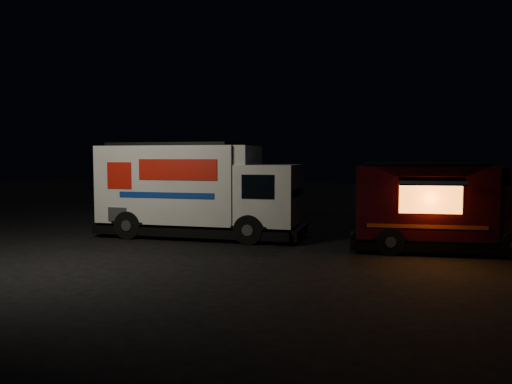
# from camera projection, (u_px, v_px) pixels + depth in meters

# --- Properties ---
(ground) EXTENTS (80.00, 80.00, 0.00)m
(ground) POSITION_uv_depth(u_px,v_px,m) (196.00, 251.00, 14.88)
(ground) COLOR black
(ground) RESTS_ON ground
(white_truck) EXTENTS (7.48, 3.10, 3.31)m
(white_truck) POSITION_uv_depth(u_px,v_px,m) (201.00, 190.00, 17.52)
(white_truck) COLOR silver
(white_truck) RESTS_ON ground
(red_truck) EXTENTS (5.92, 2.98, 2.63)m
(red_truck) POSITION_uv_depth(u_px,v_px,m) (448.00, 207.00, 14.77)
(red_truck) COLOR #370A0F
(red_truck) RESTS_ON ground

